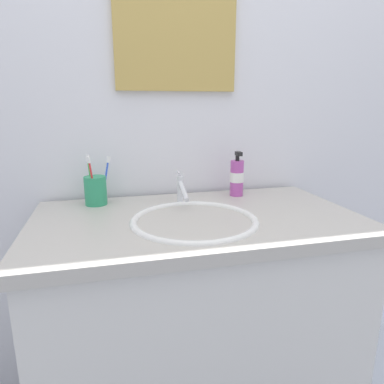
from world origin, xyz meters
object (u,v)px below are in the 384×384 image
at_px(toothbrush_green, 90,176).
at_px(soap_dispenser, 237,177).
at_px(toothbrush_cup, 96,191).
at_px(toothbrush_blue, 106,176).
at_px(faucet, 181,189).
at_px(toothbrush_red, 92,178).
at_px(wall_mirror, 176,17).

xyz_separation_m(toothbrush_green, soap_dispenser, (0.58, -0.01, -0.03)).
relative_size(toothbrush_cup, toothbrush_blue, 0.63).
xyz_separation_m(faucet, soap_dispenser, (0.25, 0.08, 0.02)).
xyz_separation_m(toothbrush_cup, soap_dispenser, (0.56, -0.00, 0.02)).
relative_size(toothbrush_red, wall_mirror, 0.34).
xyz_separation_m(toothbrush_blue, soap_dispenser, (0.52, -0.03, -0.03)).
distance_m(toothbrush_cup, wall_mirror, 0.73).
bearing_deg(soap_dispenser, faucet, -162.01).
xyz_separation_m(toothbrush_cup, toothbrush_red, (-0.01, -0.03, 0.06)).
relative_size(toothbrush_blue, wall_mirror, 0.32).
xyz_separation_m(toothbrush_red, wall_mirror, (0.34, 0.13, 0.58)).
distance_m(toothbrush_blue, toothbrush_green, 0.06).
bearing_deg(toothbrush_cup, soap_dispenser, -0.04).
xyz_separation_m(toothbrush_blue, wall_mirror, (0.29, 0.07, 0.59)).
distance_m(faucet, toothbrush_blue, 0.29).
height_order(toothbrush_green, soap_dispenser, toothbrush_green).
relative_size(toothbrush_blue, toothbrush_green, 0.94).
height_order(toothbrush_cup, wall_mirror, wall_mirror).
height_order(toothbrush_cup, toothbrush_blue, toothbrush_blue).
bearing_deg(wall_mirror, toothbrush_green, -166.00).
relative_size(faucet, wall_mirror, 0.29).
distance_m(toothbrush_cup, toothbrush_red, 0.06).
relative_size(toothbrush_cup, toothbrush_green, 0.59).
bearing_deg(toothbrush_red, toothbrush_blue, 48.77).
bearing_deg(faucet, toothbrush_red, 170.75).
xyz_separation_m(faucet, wall_mirror, (0.02, 0.18, 0.63)).
bearing_deg(toothbrush_cup, faucet, -14.83).
height_order(soap_dispenser, wall_mirror, wall_mirror).
bearing_deg(toothbrush_cup, toothbrush_blue, 32.40).
distance_m(toothbrush_green, soap_dispenser, 0.58).
bearing_deg(toothbrush_cup, toothbrush_red, -105.70).
distance_m(faucet, wall_mirror, 0.66).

